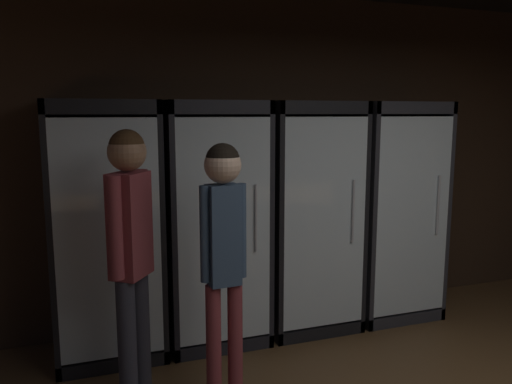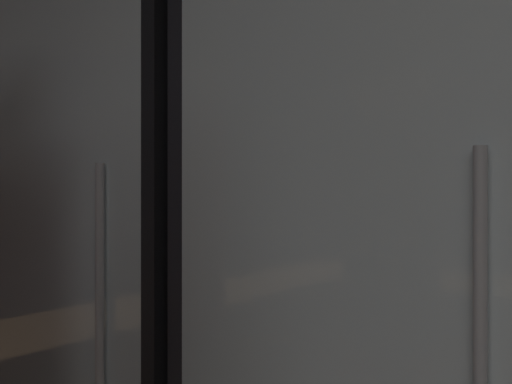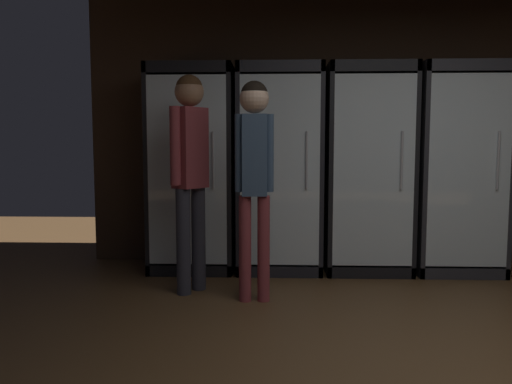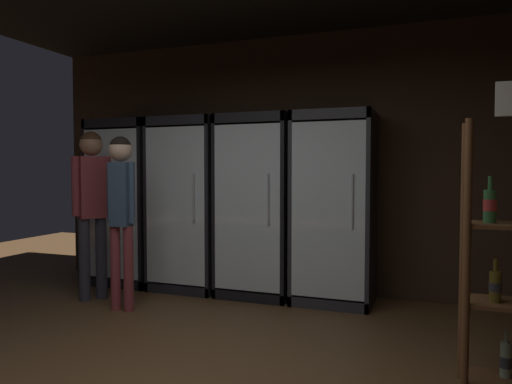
# 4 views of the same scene
# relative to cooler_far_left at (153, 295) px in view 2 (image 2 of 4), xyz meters

# --- Properties ---
(cooler_far_left) EXTENTS (0.78, 0.67, 1.90)m
(cooler_far_left) POSITION_rel_cooler_far_left_xyz_m (0.00, 0.00, 0.00)
(cooler_far_left) COLOR black
(cooler_far_left) RESTS_ON ground
(cooler_left) EXTENTS (0.78, 0.67, 1.90)m
(cooler_left) POSITION_rel_cooler_far_left_xyz_m (0.82, 0.00, 0.01)
(cooler_left) COLOR black
(cooler_left) RESTS_ON ground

